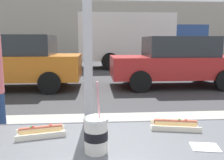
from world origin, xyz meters
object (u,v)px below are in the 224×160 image
(soda_cup_right, at_px, (96,134))
(parked_car_red, at_px, (175,61))
(hotdog_tray_near, at_px, (41,131))
(parked_car_orange, at_px, (13,62))
(hotdog_tray_far, at_px, (175,124))
(box_truck, at_px, (138,39))

(soda_cup_right, xyz_separation_m, parked_car_red, (2.64, 6.63, -0.26))
(hotdog_tray_near, distance_m, parked_car_orange, 6.84)
(hotdog_tray_near, height_order, parked_car_orange, parked_car_orange)
(hotdog_tray_far, relative_size, parked_car_orange, 0.06)
(parked_car_orange, bearing_deg, hotdog_tray_near, -70.41)
(parked_car_orange, height_order, box_truck, box_truck)
(hotdog_tray_far, distance_m, box_truck, 12.31)
(soda_cup_right, relative_size, box_truck, 0.05)
(parked_car_red, bearing_deg, parked_car_orange, 180.00)
(hotdog_tray_near, bearing_deg, box_truck, 77.46)
(hotdog_tray_near, bearing_deg, soda_cup_right, -35.43)
(hotdog_tray_far, relative_size, box_truck, 0.04)
(parked_car_red, bearing_deg, box_truck, 92.08)
(box_truck, bearing_deg, parked_car_red, -87.92)
(parked_car_orange, relative_size, box_truck, 0.63)
(hotdog_tray_far, relative_size, parked_car_red, 0.06)
(soda_cup_right, relative_size, parked_car_orange, 0.07)
(soda_cup_right, height_order, box_truck, box_truck)
(hotdog_tray_far, height_order, box_truck, box_truck)
(parked_car_orange, bearing_deg, parked_car_red, -0.00)
(box_truck, bearing_deg, hotdog_tray_far, -99.40)
(hotdog_tray_near, xyz_separation_m, parked_car_red, (2.92, 6.44, -0.20))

